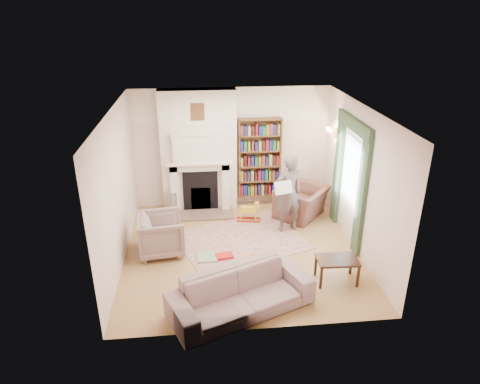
{
  "coord_description": "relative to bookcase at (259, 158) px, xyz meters",
  "views": [
    {
      "loc": [
        -0.78,
        -7.24,
        4.44
      ],
      "look_at": [
        0.0,
        0.25,
        1.15
      ],
      "focal_mm": 32.0,
      "sensor_mm": 36.0,
      "label": 1
    }
  ],
  "objects": [
    {
      "name": "pelmet",
      "position": [
        1.54,
        -1.72,
        1.2
      ],
      "size": [
        0.09,
        1.7,
        0.24
      ],
      "primitive_type": "cube",
      "color": "#2D462D",
      "rests_on": "wall_right"
    },
    {
      "name": "board_game",
      "position": [
        -1.33,
        -2.33,
        -1.15
      ],
      "size": [
        0.38,
        0.38,
        0.03
      ],
      "primitive_type": "cube",
      "rotation": [
        0.0,
        0.0,
        0.0
      ],
      "color": "#D7CD4C",
      "rests_on": "rug"
    },
    {
      "name": "armchair_left",
      "position": [
        -2.19,
        -2.02,
        -0.78
      ],
      "size": [
        0.96,
        0.94,
        0.79
      ],
      "primitive_type": "imported",
      "rotation": [
        0.0,
        0.0,
        1.69
      ],
      "color": "gray",
      "rests_on": "floor"
    },
    {
      "name": "wall_left",
      "position": [
        -2.9,
        -2.12,
        0.22
      ],
      "size": [
        0.0,
        4.5,
        4.5
      ],
      "primitive_type": "plane",
      "rotation": [
        1.57,
        0.0,
        1.57
      ],
      "color": "silver",
      "rests_on": "floor"
    },
    {
      "name": "coffee_table",
      "position": [
        0.89,
        -3.31,
        -0.95
      ],
      "size": [
        0.71,
        0.47,
        0.45
      ],
      "primitive_type": null,
      "rotation": [
        0.0,
        0.0,
        -0.03
      ],
      "color": "black",
      "rests_on": "floor"
    },
    {
      "name": "floor",
      "position": [
        -0.65,
        -2.12,
        -1.18
      ],
      "size": [
        4.5,
        4.5,
        0.0
      ],
      "primitive_type": "plane",
      "color": "olive",
      "rests_on": "ground"
    },
    {
      "name": "rocking_horse",
      "position": [
        -0.36,
        -0.88,
        -0.94
      ],
      "size": [
        0.56,
        0.3,
        0.47
      ],
      "primitive_type": null,
      "rotation": [
        0.0,
        0.0,
        -0.17
      ],
      "color": "gold",
      "rests_on": "rug"
    },
    {
      "name": "rug",
      "position": [
        -0.61,
        -1.74,
        -1.17
      ],
      "size": [
        2.91,
        2.57,
        0.01
      ],
      "primitive_type": "cube",
      "rotation": [
        0.0,
        0.0,
        0.35
      ],
      "color": "#BDAF8F",
      "rests_on": "floor"
    },
    {
      "name": "man_reading",
      "position": [
        0.41,
        -1.37,
        -0.33
      ],
      "size": [
        0.71,
        0.57,
        1.7
      ],
      "primitive_type": "imported",
      "rotation": [
        0.0,
        0.0,
        3.44
      ],
      "color": "#584946",
      "rests_on": "floor"
    },
    {
      "name": "newspaper",
      "position": [
        0.26,
        -1.57,
        -0.1
      ],
      "size": [
        0.4,
        0.22,
        0.26
      ],
      "primitive_type": "cube",
      "rotation": [
        -0.35,
        0.0,
        0.3
      ],
      "color": "silver",
      "rests_on": "man_reading"
    },
    {
      "name": "curtain_right",
      "position": [
        1.55,
        -1.02,
        0.02
      ],
      "size": [
        0.07,
        0.32,
        2.4
      ],
      "primitive_type": "cube",
      "color": "#2D462D",
      "rests_on": "floor"
    },
    {
      "name": "bookcase",
      "position": [
        0.0,
        0.0,
        0.0
      ],
      "size": [
        1.0,
        0.24,
        1.85
      ],
      "primitive_type": "cube",
      "color": "brown",
      "rests_on": "floor"
    },
    {
      "name": "curtain_left",
      "position": [
        1.55,
        -2.42,
        0.02
      ],
      "size": [
        0.07,
        0.32,
        2.4
      ],
      "primitive_type": "cube",
      "color": "#2D462D",
      "rests_on": "floor"
    },
    {
      "name": "fireplace",
      "position": [
        -1.4,
        -0.07,
        0.21
      ],
      "size": [
        1.7,
        0.58,
        2.8
      ],
      "color": "silver",
      "rests_on": "floor"
    },
    {
      "name": "game_box_lid",
      "position": [
        -1.0,
        -2.35,
        -1.14
      ],
      "size": [
        0.35,
        0.27,
        0.05
      ],
      "primitive_type": "cube",
      "rotation": [
        0.0,
        0.0,
        0.18
      ],
      "color": "red",
      "rests_on": "rug"
    },
    {
      "name": "paraffin_heater",
      "position": [
        -2.06,
        -0.33,
        -0.9
      ],
      "size": [
        0.31,
        0.31,
        0.55
      ],
      "primitive_type": "cylinder",
      "rotation": [
        0.0,
        0.0,
        0.35
      ],
      "color": "#ADB0B5",
      "rests_on": "floor"
    },
    {
      "name": "sofa",
      "position": [
        -0.84,
        -3.92,
        -0.85
      ],
      "size": [
        2.42,
        1.68,
        0.66
      ],
      "primitive_type": "imported",
      "rotation": [
        0.0,
        0.0,
        0.4
      ],
      "color": "gray",
      "rests_on": "floor"
    },
    {
      "name": "window",
      "position": [
        1.58,
        -1.72,
        0.27
      ],
      "size": [
        0.02,
        0.9,
        1.3
      ],
      "primitive_type": "cube",
      "color": "silver",
      "rests_on": "wall_right"
    },
    {
      "name": "wall_right",
      "position": [
        1.6,
        -2.12,
        0.22
      ],
      "size": [
        0.0,
        4.5,
        4.5
      ],
      "primitive_type": "plane",
      "rotation": [
        1.57,
        0.0,
        -1.57
      ],
      "color": "silver",
      "rests_on": "floor"
    },
    {
      "name": "ceiling",
      "position": [
        -0.65,
        -2.12,
        1.62
      ],
      "size": [
        4.5,
        4.5,
        0.0
      ],
      "primitive_type": "plane",
      "rotation": [
        3.14,
        0.0,
        0.0
      ],
      "color": "white",
      "rests_on": "wall_back"
    },
    {
      "name": "wall_sconce",
      "position": [
        1.38,
        -0.62,
        0.72
      ],
      "size": [
        0.2,
        0.24,
        0.24
      ],
      "primitive_type": null,
      "color": "gold",
      "rests_on": "wall_right"
    },
    {
      "name": "comic_annuals",
      "position": [
        -0.34,
        -2.53,
        -1.16
      ],
      "size": [
        0.62,
        0.68,
        0.02
      ],
      "color": "red",
      "rests_on": "rug"
    },
    {
      "name": "wall_back",
      "position": [
        -0.65,
        0.13,
        0.22
      ],
      "size": [
        4.5,
        0.0,
        4.5
      ],
      "primitive_type": "plane",
      "rotation": [
        1.57,
        0.0,
        0.0
      ],
      "color": "silver",
      "rests_on": "floor"
    },
    {
      "name": "wall_front",
      "position": [
        -0.65,
        -4.37,
        0.22
      ],
      "size": [
        4.5,
        0.0,
        4.5
      ],
      "primitive_type": "plane",
      "rotation": [
        -1.57,
        0.0,
        0.0
      ],
      "color": "silver",
      "rests_on": "floor"
    },
    {
      "name": "armchair_reading",
      "position": [
        0.86,
        -0.77,
        -0.83
      ],
      "size": [
        1.42,
        1.43,
        0.7
      ],
      "primitive_type": "imported",
      "rotation": [
        0.0,
        0.0,
        3.99
      ],
      "color": "#452C25",
      "rests_on": "floor"
    }
  ]
}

